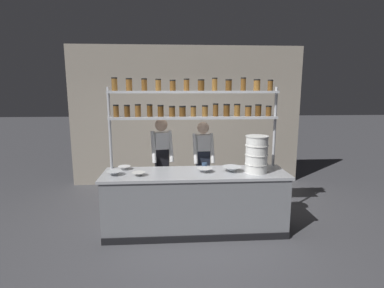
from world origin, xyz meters
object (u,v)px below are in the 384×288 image
(chef_left, at_px, (162,160))
(prep_bowl_center_front, at_px, (114,173))
(serving_cup_front, at_px, (205,166))
(chef_center, at_px, (203,161))
(prep_bowl_near_left, at_px, (139,174))
(spice_shelf_unit, at_px, (194,107))
(container_stack, at_px, (256,154))
(prep_bowl_center_back, at_px, (205,170))
(prep_bowl_far_left, at_px, (124,168))
(prep_bowl_near_right, at_px, (231,169))

(chef_left, height_order, prep_bowl_center_front, chef_left)
(serving_cup_front, bearing_deg, prep_bowl_center_front, -167.43)
(chef_center, distance_m, prep_bowl_near_left, 1.32)
(spice_shelf_unit, xyz_separation_m, container_stack, (0.89, -0.39, -0.67))
(chef_center, height_order, prep_bowl_center_back, chef_center)
(chef_left, distance_m, prep_bowl_far_left, 0.74)
(chef_left, height_order, container_stack, chef_left)
(container_stack, xyz_separation_m, prep_bowl_near_right, (-0.35, 0.07, -0.24))
(container_stack, distance_m, prep_bowl_near_right, 0.43)
(prep_bowl_near_left, bearing_deg, prep_bowl_center_front, 171.29)
(prep_bowl_near_right, bearing_deg, prep_bowl_far_left, 172.03)
(prep_bowl_center_back, bearing_deg, prep_bowl_near_right, 0.54)
(serving_cup_front, bearing_deg, prep_bowl_near_left, -160.32)
(spice_shelf_unit, relative_size, chef_left, 1.58)
(chef_center, relative_size, prep_bowl_center_front, 7.17)
(chef_center, distance_m, serving_cup_front, 0.50)
(prep_bowl_near_left, xyz_separation_m, prep_bowl_center_front, (-0.35, 0.05, 0.00))
(spice_shelf_unit, distance_m, prep_bowl_center_front, 1.54)
(serving_cup_front, bearing_deg, prep_bowl_near_right, -30.08)
(prep_bowl_center_front, bearing_deg, prep_bowl_near_left, -8.71)
(prep_bowl_near_left, relative_size, prep_bowl_near_right, 0.67)
(spice_shelf_unit, bearing_deg, prep_bowl_near_left, -151.05)
(prep_bowl_near_right, bearing_deg, chef_left, 146.07)
(prep_bowl_center_back, xyz_separation_m, prep_bowl_near_right, (0.40, 0.00, 0.01))
(chef_left, bearing_deg, chef_center, -10.27)
(chef_left, height_order, serving_cup_front, chef_left)
(container_stack, xyz_separation_m, prep_bowl_center_front, (-2.06, -0.01, -0.25))
(prep_bowl_center_back, bearing_deg, prep_bowl_far_left, 169.26)
(prep_bowl_center_back, distance_m, prep_bowl_far_left, 1.24)
(container_stack, distance_m, serving_cup_front, 0.82)
(container_stack, relative_size, prep_bowl_center_back, 2.39)
(prep_bowl_far_left, bearing_deg, prep_bowl_near_right, -7.97)
(container_stack, height_order, prep_bowl_center_back, container_stack)
(prep_bowl_center_back, xyz_separation_m, prep_bowl_far_left, (-1.21, 0.23, -0.00))
(chef_center, bearing_deg, chef_left, 175.34)
(chef_left, distance_m, chef_center, 0.71)
(prep_bowl_center_back, bearing_deg, spice_shelf_unit, 112.30)
(chef_center, relative_size, serving_cup_front, 18.41)
(prep_bowl_center_back, bearing_deg, chef_left, 132.48)
(prep_bowl_center_front, distance_m, serving_cup_front, 1.36)
(prep_bowl_center_front, height_order, prep_bowl_center_back, prep_bowl_center_back)
(container_stack, bearing_deg, prep_bowl_near_right, 169.03)
(chef_left, relative_size, prep_bowl_far_left, 8.55)
(prep_bowl_near_left, relative_size, prep_bowl_center_back, 0.84)
(serving_cup_front, bearing_deg, spice_shelf_unit, 146.26)
(spice_shelf_unit, bearing_deg, prep_bowl_center_front, -161.12)
(chef_left, distance_m, prep_bowl_near_left, 0.90)
(container_stack, xyz_separation_m, prep_bowl_far_left, (-1.97, 0.29, -0.25))
(spice_shelf_unit, xyz_separation_m, chef_center, (0.18, 0.40, -0.95))
(chef_center, xyz_separation_m, prep_bowl_near_left, (-1.01, -0.85, 0.04))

